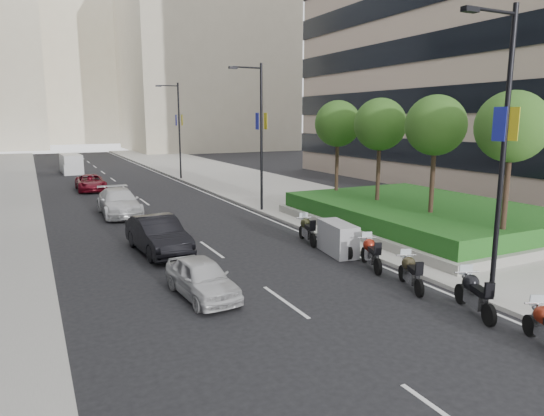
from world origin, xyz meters
TOP-DOWN VIEW (x-y plane):
  - ground at (0.00, 0.00)m, footprint 160.00×160.00m
  - sidewalk_right at (9.00, 30.00)m, footprint 10.00×100.00m
  - lane_edge at (3.70, 30.00)m, footprint 0.12×100.00m
  - lane_centre at (-1.50, 30.00)m, footprint 0.12×100.00m
  - building_cream_right at (22.00, 80.00)m, footprint 28.00×24.00m
  - building_cream_centre at (2.00, 120.00)m, footprint 30.00×24.00m
  - planter at (10.00, 10.00)m, footprint 10.00×14.00m
  - hedge at (10.00, 10.00)m, footprint 9.40×13.40m
  - tree_0 at (8.50, 4.00)m, footprint 2.80×2.80m
  - tree_1 at (8.50, 8.00)m, footprint 2.80×2.80m
  - tree_2 at (8.50, 12.00)m, footprint 2.80×2.80m
  - tree_3 at (8.50, 16.00)m, footprint 2.80×2.80m
  - lamp_post_0 at (4.14, 1.00)m, footprint 2.34×0.45m
  - lamp_post_1 at (4.14, 18.00)m, footprint 2.34×0.45m
  - lamp_post_2 at (4.14, 36.00)m, footprint 2.34×0.45m
  - motorcycle_2 at (3.09, 0.63)m, footprint 1.05×2.20m
  - motorcycle_3 at (2.93, 3.16)m, footprint 0.99×2.04m
  - motorcycle_4 at (3.16, 5.63)m, footprint 0.99×2.16m
  - motorcycle_5 at (3.10, 7.83)m, footprint 1.24×2.41m
  - motorcycle_6 at (2.94, 10.13)m, footprint 0.80×2.26m
  - car_a at (-3.71, 5.64)m, footprint 1.77×3.84m
  - car_b at (-3.73, 11.55)m, footprint 2.03×4.90m
  - car_c at (-3.84, 21.02)m, footprint 2.23×5.39m
  - car_d at (-4.20, 32.38)m, footprint 2.18×4.66m
  - delivery_van at (-4.56, 46.49)m, footprint 2.05×4.88m

SIDE VIEW (x-z plane):
  - ground at x=0.00m, z-range 0.00..0.00m
  - lane_edge at x=3.70m, z-range 0.00..0.01m
  - lane_centre at x=-1.50m, z-range 0.00..0.01m
  - sidewalk_right at x=9.00m, z-range 0.00..0.15m
  - planter at x=10.00m, z-range 0.15..0.55m
  - motorcycle_3 at x=2.93m, z-range 0.04..1.11m
  - motorcycle_4 at x=3.16m, z-range 0.04..1.16m
  - motorcycle_6 at x=2.94m, z-range 0.04..1.17m
  - motorcycle_2 at x=3.09m, z-range 0.04..1.19m
  - car_a at x=-3.71m, z-range 0.00..1.27m
  - car_d at x=-4.20m, z-range 0.00..1.29m
  - motorcycle_5 at x=3.10m, z-range 0.00..1.38m
  - car_c at x=-3.84m, z-range 0.00..1.56m
  - car_b at x=-3.73m, z-range 0.00..1.58m
  - delivery_van at x=-4.56m, z-range -0.07..1.95m
  - hedge at x=10.00m, z-range 0.55..1.35m
  - lamp_post_0 at x=4.14m, z-range 0.57..9.57m
  - lamp_post_1 at x=4.14m, z-range 0.57..9.57m
  - lamp_post_2 at x=4.14m, z-range 0.57..9.57m
  - tree_0 at x=8.50m, z-range 2.27..8.57m
  - tree_1 at x=8.50m, z-range 2.27..8.57m
  - tree_2 at x=8.50m, z-range 2.27..8.57m
  - tree_3 at x=8.50m, z-range 2.27..8.57m
  - building_cream_right at x=22.00m, z-range 0.00..36.00m
  - building_cream_centre at x=2.00m, z-range 0.00..38.00m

